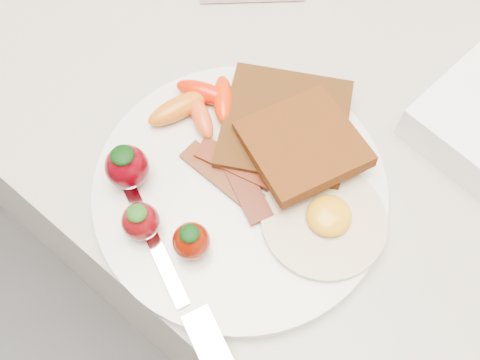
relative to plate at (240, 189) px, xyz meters
The scene contains 9 objects.
counter 0.49m from the plate, 98.02° to the left, with size 2.00×0.60×0.90m, color gray.
plate is the anchor object (origin of this frame).
toast_lower 0.08m from the plate, 94.22° to the left, with size 0.12×0.12×0.01m, color black.
toast_upper 0.07m from the plate, 68.31° to the left, with size 0.10×0.10×0.01m, color black.
fried_egg 0.08m from the plate, 14.12° to the left, with size 0.13×0.13×0.02m.
bacon_strips 0.02m from the plate, 156.00° to the left, with size 0.11×0.06×0.01m.
baby_carrots 0.09m from the plate, 154.95° to the left, with size 0.08×0.10×0.02m.
strawberries 0.09m from the plate, 123.56° to the right, with size 0.12×0.06×0.05m.
fork 0.11m from the plate, 79.45° to the right, with size 0.18×0.08×0.00m.
Camera 1 is at (0.16, 1.37, 1.36)m, focal length 40.00 mm.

